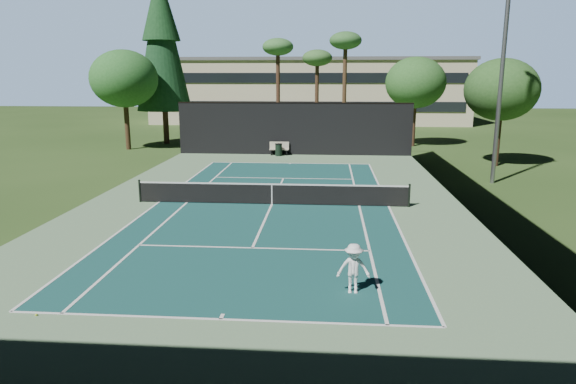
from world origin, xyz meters
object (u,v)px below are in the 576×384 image
object	(u,v)px
tennis_ball_d	(238,184)
park_bench	(279,148)
tennis_net	(272,193)
tennis_ball_a	(36,315)
tennis_ball_b	(260,198)
tennis_ball_c	(257,195)
trash_bin	(279,150)
player	(353,269)

from	to	relation	value
tennis_ball_d	park_bench	distance (m)	11.39
tennis_net	tennis_ball_a	size ratio (longest dim) A/B	197.50
tennis_ball_b	park_bench	xyz separation A→B (m)	(-0.42, 14.72, 0.51)
tennis_ball_c	tennis_ball_d	size ratio (longest dim) A/B	1.03
tennis_ball_a	tennis_ball_c	distance (m)	14.37
park_bench	trash_bin	world-z (taller)	park_bench
player	tennis_ball_d	xyz separation A→B (m)	(-5.76, 14.41, -0.69)
tennis_net	tennis_ball_b	size ratio (longest dim) A/B	174.93
tennis_ball_a	tennis_ball_b	size ratio (longest dim) A/B	0.89
tennis_ball_a	tennis_ball_d	size ratio (longest dim) A/B	1.06
tennis_ball_a	trash_bin	world-z (taller)	trash_bin
tennis_ball_a	tennis_ball_b	bearing A→B (deg)	73.04
player	park_bench	size ratio (longest dim) A/B	0.96
tennis_ball_a	tennis_ball_c	bearing A→B (deg)	74.99
tennis_ball_b	tennis_ball_d	distance (m)	3.81
tennis_net	tennis_ball_b	distance (m)	1.36
tennis_net	tennis_ball_d	world-z (taller)	tennis_net
tennis_net	park_bench	size ratio (longest dim) A/B	8.60
tennis_ball_c	trash_bin	world-z (taller)	trash_bin
player	tennis_ball_d	distance (m)	15.53
tennis_net	tennis_ball_a	distance (m)	12.93
player	tennis_ball_c	xyz separation A→B (m)	(-4.34, 11.81, -0.69)
player	tennis_ball_a	world-z (taller)	player
tennis_net	trash_bin	world-z (taller)	tennis_net
player	tennis_ball_a	xyz separation A→B (m)	(-8.07, -2.07, -0.69)
park_bench	trash_bin	xyz separation A→B (m)	(-0.00, -0.46, -0.07)
park_bench	trash_bin	bearing A→B (deg)	-90.15
tennis_net	park_bench	bearing A→B (deg)	94.12
tennis_ball_a	tennis_ball_b	world-z (taller)	tennis_ball_b
park_bench	trash_bin	size ratio (longest dim) A/B	1.59
tennis_ball_d	park_bench	bearing A→B (deg)	83.61
tennis_ball_b	trash_bin	size ratio (longest dim) A/B	0.08
tennis_ball_c	park_bench	world-z (taller)	park_bench
tennis_ball_d	park_bench	size ratio (longest dim) A/B	0.04
tennis_net	tennis_ball_a	world-z (taller)	tennis_net
tennis_net	tennis_ball_c	size ratio (longest dim) A/B	202.02
player	tennis_ball_c	world-z (taller)	player
tennis_net	player	size ratio (longest dim) A/B	8.98
tennis_net	park_bench	world-z (taller)	tennis_net
trash_bin	tennis_ball_a	bearing A→B (deg)	-97.44
tennis_ball_c	tennis_ball_d	xyz separation A→B (m)	(-1.42, 2.60, -0.00)
tennis_ball_b	park_bench	bearing A→B (deg)	91.62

